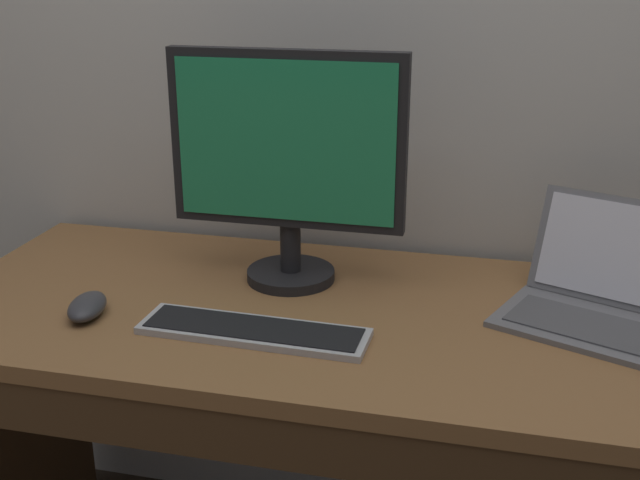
% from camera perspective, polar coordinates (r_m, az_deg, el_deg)
% --- Properties ---
extents(desk, '(1.64, 0.68, 0.76)m').
position_cam_1_polar(desk, '(1.58, 2.07, -11.52)').
color(desk, olive).
rests_on(desk, ground).
extents(laptop_space_gray, '(0.38, 0.37, 0.21)m').
position_cam_1_polar(laptop_space_gray, '(1.55, 19.35, -3.64)').
color(laptop_space_gray, slate).
rests_on(laptop_space_gray, desk).
extents(external_monitor, '(0.47, 0.18, 0.47)m').
position_cam_1_polar(external_monitor, '(1.55, -2.38, 5.80)').
color(external_monitor, black).
rests_on(external_monitor, desk).
extents(wired_keyboard, '(0.42, 0.12, 0.02)m').
position_cam_1_polar(wired_keyboard, '(1.42, -4.85, -6.58)').
color(wired_keyboard, '#BCBCC1').
rests_on(wired_keyboard, desk).
extents(computer_mouse, '(0.09, 0.13, 0.04)m').
position_cam_1_polar(computer_mouse, '(1.55, -16.54, -4.64)').
color(computer_mouse, '#38383D').
rests_on(computer_mouse, desk).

